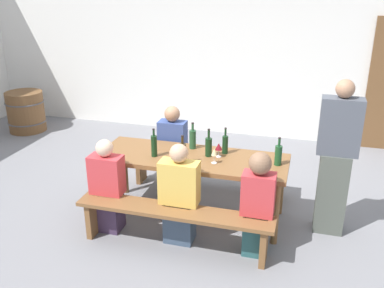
# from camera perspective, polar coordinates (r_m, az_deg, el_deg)

# --- Properties ---
(ground_plane) EXTENTS (24.00, 24.00, 0.00)m
(ground_plane) POSITION_cam_1_polar(r_m,az_deg,el_deg) (5.09, 0.00, -9.49)
(ground_plane) COLOR slate
(back_wall) EXTENTS (14.00, 0.20, 3.20)m
(back_wall) POSITION_cam_1_polar(r_m,az_deg,el_deg) (7.42, 6.61, 13.36)
(back_wall) COLOR silver
(back_wall) RESTS_ON ground
(tasting_table) EXTENTS (2.14, 0.76, 0.75)m
(tasting_table) POSITION_cam_1_polar(r_m,az_deg,el_deg) (4.78, 0.00, -2.56)
(tasting_table) COLOR brown
(tasting_table) RESTS_ON ground
(bench_near) EXTENTS (2.04, 0.30, 0.45)m
(bench_near) POSITION_cam_1_polar(r_m,az_deg,el_deg) (4.35, -2.48, -9.84)
(bench_near) COLOR brown
(bench_near) RESTS_ON ground
(bench_far) EXTENTS (2.04, 0.30, 0.45)m
(bench_far) POSITION_cam_1_polar(r_m,az_deg,el_deg) (5.51, 1.93, -2.80)
(bench_far) COLOR brown
(bench_far) RESTS_ON ground
(wine_bottle_0) EXTENTS (0.07, 0.07, 0.33)m
(wine_bottle_0) POSITION_cam_1_polar(r_m,az_deg,el_deg) (4.73, -5.13, -0.21)
(wine_bottle_0) COLOR #143319
(wine_bottle_0) RESTS_ON tasting_table
(wine_bottle_1) EXTENTS (0.08, 0.08, 0.32)m
(wine_bottle_1) POSITION_cam_1_polar(r_m,az_deg,el_deg) (4.52, -1.29, -1.24)
(wine_bottle_1) COLOR #332814
(wine_bottle_1) RESTS_ON tasting_table
(wine_bottle_2) EXTENTS (0.08, 0.08, 0.32)m
(wine_bottle_2) POSITION_cam_1_polar(r_m,az_deg,el_deg) (4.73, 2.25, -0.32)
(wine_bottle_2) COLOR #143319
(wine_bottle_2) RESTS_ON tasting_table
(wine_bottle_3) EXTENTS (0.07, 0.07, 0.31)m
(wine_bottle_3) POSITION_cam_1_polar(r_m,az_deg,el_deg) (4.81, 4.49, -0.01)
(wine_bottle_3) COLOR #143319
(wine_bottle_3) RESTS_ON tasting_table
(wine_bottle_4) EXTENTS (0.08, 0.08, 0.32)m
(wine_bottle_4) POSITION_cam_1_polar(r_m,az_deg,el_deg) (4.94, 0.09, 0.71)
(wine_bottle_4) COLOR #234C2D
(wine_bottle_4) RESTS_ON tasting_table
(wine_bottle_5) EXTENTS (0.08, 0.08, 0.31)m
(wine_bottle_5) POSITION_cam_1_polar(r_m,az_deg,el_deg) (4.59, 11.56, -1.43)
(wine_bottle_5) COLOR #194723
(wine_bottle_5) RESTS_ON tasting_table
(wine_glass_0) EXTENTS (0.07, 0.07, 0.17)m
(wine_glass_0) POSITION_cam_1_polar(r_m,az_deg,el_deg) (4.54, 3.02, -1.16)
(wine_glass_0) COLOR silver
(wine_glass_0) RESTS_ON tasting_table
(wine_glass_1) EXTENTS (0.08, 0.08, 0.17)m
(wine_glass_1) POSITION_cam_1_polar(r_m,az_deg,el_deg) (4.70, 3.62, -0.39)
(wine_glass_1) COLOR silver
(wine_glass_1) RESTS_ON tasting_table
(seated_guest_near_0) EXTENTS (0.36, 0.24, 1.06)m
(seated_guest_near_0) POSITION_cam_1_polar(r_m,az_deg,el_deg) (4.68, -11.29, -5.88)
(seated_guest_near_0) COLOR #3F2D48
(seated_guest_near_0) RESTS_ON ground
(seated_guest_near_1) EXTENTS (0.40, 0.24, 1.10)m
(seated_guest_near_1) POSITION_cam_1_polar(r_m,az_deg,el_deg) (4.39, -1.71, -7.15)
(seated_guest_near_1) COLOR #3A4B61
(seated_guest_near_1) RESTS_ON ground
(seated_guest_near_2) EXTENTS (0.32, 0.24, 1.10)m
(seated_guest_near_2) POSITION_cam_1_polar(r_m,az_deg,el_deg) (4.23, 8.82, -8.17)
(seated_guest_near_2) COLOR #29575B
(seated_guest_near_2) RESTS_ON ground
(seated_guest_far_0) EXTENTS (0.34, 0.24, 1.16)m
(seated_guest_far_0) POSITION_cam_1_polar(r_m,az_deg,el_deg) (5.41, -2.60, -1.05)
(seated_guest_far_0) COLOR #335550
(seated_guest_far_0) RESTS_ON ground
(standing_host) EXTENTS (0.41, 0.24, 1.70)m
(standing_host) POSITION_cam_1_polar(r_m,az_deg,el_deg) (4.69, 18.77, -2.30)
(standing_host) COLOR #4F554C
(standing_host) RESTS_ON ground
(wine_barrel) EXTENTS (0.69, 0.69, 0.73)m
(wine_barrel) POSITION_cam_1_polar(r_m,az_deg,el_deg) (8.30, -21.48, 4.10)
(wine_barrel) COLOR brown
(wine_barrel) RESTS_ON ground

